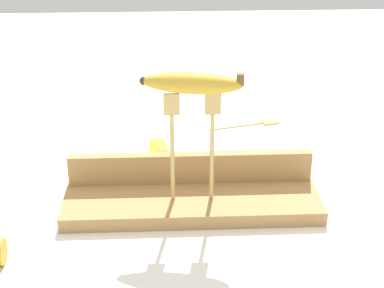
% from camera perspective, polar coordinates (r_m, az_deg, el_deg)
% --- Properties ---
extents(ground_plane, '(3.00, 3.00, 0.00)m').
position_cam_1_polar(ground_plane, '(1.02, 0.00, -6.33)').
color(ground_plane, white).
extents(wooden_board, '(0.44, 0.13, 0.03)m').
position_cam_1_polar(wooden_board, '(1.02, 0.00, -5.73)').
color(wooden_board, '#A87F4C').
rests_on(wooden_board, ground).
extents(board_backstop, '(0.43, 0.02, 0.05)m').
position_cam_1_polar(board_backstop, '(1.05, -0.14, -2.29)').
color(board_backstop, '#A87F4C').
rests_on(board_backstop, wooden_board).
extents(fork_stand_center, '(0.09, 0.01, 0.19)m').
position_cam_1_polar(fork_stand_center, '(0.95, 0.02, 0.59)').
color(fork_stand_center, tan).
rests_on(fork_stand_center, wooden_board).
extents(banana_raised_center, '(0.17, 0.07, 0.04)m').
position_cam_1_polar(banana_raised_center, '(0.92, 0.01, 5.94)').
color(banana_raised_center, gold).
rests_on(banana_raised_center, fork_stand_center).
extents(fork_fallen_near, '(0.16, 0.06, 0.01)m').
position_cam_1_polar(fork_fallen_near, '(1.35, 6.00, 2.00)').
color(fork_fallen_near, tan).
rests_on(fork_fallen_near, ground).
extents(banana_chunk_near, '(0.05, 0.06, 0.04)m').
position_cam_1_polar(banana_chunk_near, '(1.18, -3.13, -0.80)').
color(banana_chunk_near, yellow).
rests_on(banana_chunk_near, ground).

